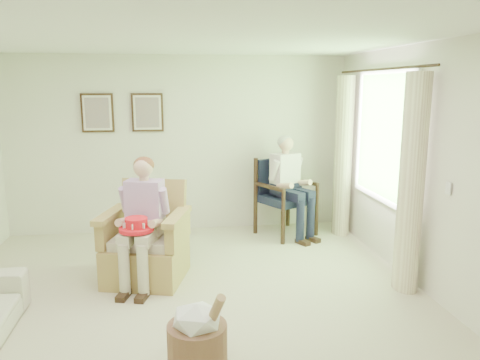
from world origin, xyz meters
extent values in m
plane|color=#C1B49B|center=(0.00, 0.00, 0.00)|extent=(5.50, 5.50, 0.00)
cube|color=silver|center=(0.00, 2.75, 1.30)|extent=(5.00, 0.04, 2.60)
cube|color=silver|center=(0.00, -2.75, 1.30)|extent=(5.00, 0.04, 2.60)
cube|color=silver|center=(2.50, 0.00, 1.30)|extent=(0.04, 5.50, 2.60)
cube|color=white|center=(0.00, 0.00, 2.60)|extent=(5.00, 5.50, 0.02)
cube|color=#2D6B23|center=(2.47, 1.20, 1.55)|extent=(0.02, 1.40, 1.50)
cube|color=white|center=(2.46, 1.20, 2.33)|extent=(0.04, 1.52, 0.06)
cube|color=white|center=(2.46, 1.20, 0.77)|extent=(0.04, 1.52, 0.06)
cylinder|color=#382114|center=(2.37, 1.20, 2.35)|extent=(0.03, 2.50, 0.03)
cylinder|color=#F0E6BC|center=(2.33, 0.22, 1.15)|extent=(0.34, 0.34, 2.30)
cylinder|color=#F0E6BC|center=(2.33, 2.18, 1.15)|extent=(0.34, 0.34, 2.30)
cube|color=#382114|center=(-1.15, 2.72, 1.78)|extent=(0.45, 0.03, 0.55)
cube|color=silver|center=(-1.15, 2.70, 1.78)|extent=(0.39, 0.01, 0.49)
cube|color=tan|center=(-1.15, 2.69, 1.78)|extent=(0.33, 0.01, 0.43)
cube|color=#382114|center=(-0.45, 2.72, 1.78)|extent=(0.45, 0.03, 0.55)
cube|color=silver|center=(-0.45, 2.70, 1.78)|extent=(0.39, 0.01, 0.49)
cube|color=tan|center=(-0.45, 2.69, 1.78)|extent=(0.33, 0.01, 0.43)
cube|color=tan|center=(-0.44, 0.88, 0.21)|extent=(0.82, 0.80, 0.43)
cube|color=beige|center=(-0.44, 0.85, 0.48)|extent=(0.63, 0.61, 0.10)
cube|color=tan|center=(-0.44, 1.22, 0.78)|extent=(0.76, 0.23, 0.64)
cube|color=tan|center=(-0.82, 0.88, 0.59)|extent=(0.10, 0.74, 0.31)
cube|color=tan|center=(-0.06, 0.88, 0.59)|extent=(0.10, 0.74, 0.31)
cylinder|color=black|center=(1.19, 1.95, 0.24)|extent=(0.06, 0.06, 0.48)
cylinder|color=black|center=(1.84, 1.95, 0.24)|extent=(0.06, 0.06, 0.48)
cylinder|color=black|center=(1.19, 2.55, 0.24)|extent=(0.06, 0.06, 0.48)
cylinder|color=black|center=(1.84, 2.55, 0.24)|extent=(0.06, 0.06, 0.48)
cube|color=#181D35|center=(1.51, 2.25, 0.53)|extent=(0.63, 0.61, 0.11)
cube|color=#181D35|center=(1.51, 2.54, 0.83)|extent=(0.59, 0.08, 0.54)
cube|color=beige|center=(-0.44, 0.85, 0.64)|extent=(0.40, 0.26, 0.16)
cube|color=#C99AD9|center=(-0.44, 0.87, 0.92)|extent=(0.39, 0.24, 0.46)
sphere|color=#DDAD8E|center=(-0.44, 0.86, 1.29)|extent=(0.21, 0.21, 0.21)
ellipsoid|color=brown|center=(-0.44, 0.88, 1.32)|extent=(0.22, 0.22, 0.18)
cube|color=beige|center=(-0.54, 0.63, 0.59)|extent=(0.14, 0.44, 0.13)
cube|color=beige|center=(-0.34, 0.63, 0.59)|extent=(0.14, 0.44, 0.13)
cylinder|color=beige|center=(-0.54, 0.43, 0.30)|extent=(0.12, 0.12, 0.54)
cylinder|color=beige|center=(-0.34, 0.43, 0.30)|extent=(0.12, 0.12, 0.54)
cube|color=#171A33|center=(1.51, 2.25, 0.70)|extent=(0.40, 0.26, 0.16)
cube|color=white|center=(1.51, 2.27, 0.98)|extent=(0.39, 0.24, 0.46)
sphere|color=#DDAD8E|center=(1.51, 2.26, 1.35)|extent=(0.21, 0.21, 0.21)
ellipsoid|color=#B7B2AD|center=(1.51, 2.28, 1.37)|extent=(0.22, 0.22, 0.18)
cube|color=#171A33|center=(1.41, 2.03, 0.65)|extent=(0.14, 0.44, 0.13)
cube|color=#171A33|center=(1.61, 2.03, 0.65)|extent=(0.14, 0.44, 0.13)
cylinder|color=#171A33|center=(1.41, 1.83, 0.33)|extent=(0.12, 0.12, 0.60)
cylinder|color=#171A33|center=(1.61, 1.83, 0.33)|extent=(0.12, 0.12, 0.60)
cylinder|color=red|center=(-0.51, 0.58, 0.69)|extent=(0.36, 0.36, 0.04)
cylinder|color=red|center=(-0.51, 0.58, 0.75)|extent=(0.23, 0.23, 0.12)
cube|color=white|center=(-0.39, 0.58, 0.75)|extent=(0.05, 0.01, 0.05)
cube|color=white|center=(-0.43, 0.67, 0.75)|extent=(0.03, 0.04, 0.05)
cube|color=white|center=(-0.54, 0.70, 0.75)|extent=(0.02, 0.05, 0.05)
cube|color=white|center=(-0.62, 0.63, 0.75)|extent=(0.04, 0.03, 0.05)
cube|color=white|center=(-0.62, 0.52, 0.75)|extent=(0.04, 0.03, 0.05)
cube|color=white|center=(-0.54, 0.46, 0.75)|extent=(0.02, 0.05, 0.05)
cube|color=white|center=(-0.43, 0.48, 0.75)|extent=(0.03, 0.04, 0.05)
cylinder|color=#9D6C55|center=(0.03, -0.91, 0.18)|extent=(0.52, 0.52, 0.36)
ellipsoid|color=white|center=(0.03, -0.91, 0.41)|extent=(0.41, 0.41, 0.25)
cylinder|color=#A57F56|center=(0.13, -0.97, 0.41)|extent=(0.18, 0.33, 0.54)
camera|label=1|loc=(-0.13, -4.21, 2.16)|focal=35.00mm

